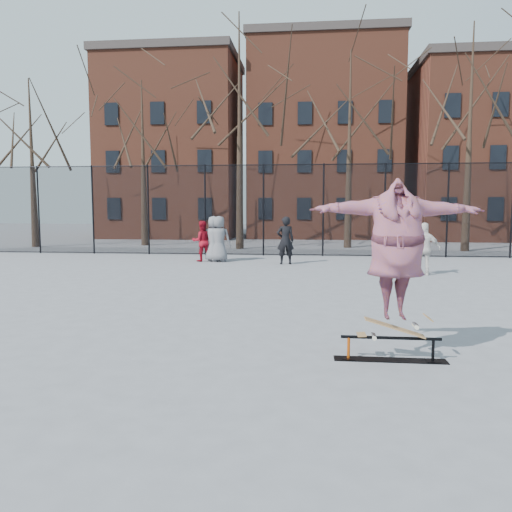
# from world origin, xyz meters

# --- Properties ---
(ground) EXTENTS (100.00, 100.00, 0.00)m
(ground) POSITION_xyz_m (0.00, 0.00, 0.00)
(ground) COLOR slate
(skate_rail) EXTENTS (1.59, 0.24, 0.35)m
(skate_rail) POSITION_xyz_m (1.77, -1.76, 0.14)
(skate_rail) COLOR black
(skate_rail) RESTS_ON ground
(skateboard) EXTENTS (0.93, 0.22, 0.11)m
(skateboard) POSITION_xyz_m (1.82, -1.76, 0.40)
(skateboard) COLOR olive
(skateboard) RESTS_ON skate_rail
(skater) EXTENTS (2.45, 0.80, 1.96)m
(skater) POSITION_xyz_m (1.82, -1.76, 1.44)
(skater) COLOR #7A3D98
(skater) RESTS_ON skateboard
(bystander_grey) EXTENTS (0.90, 0.61, 1.80)m
(bystander_grey) POSITION_xyz_m (-2.90, 10.36, 0.90)
(bystander_grey) COLOR slate
(bystander_grey) RESTS_ON ground
(bystander_black) EXTENTS (0.72, 0.54, 1.79)m
(bystander_black) POSITION_xyz_m (-0.28, 9.82, 0.89)
(bystander_black) COLOR black
(bystander_black) RESTS_ON ground
(bystander_red) EXTENTS (0.95, 0.86, 1.60)m
(bystander_red) POSITION_xyz_m (-3.60, 10.42, 0.80)
(bystander_red) COLOR maroon
(bystander_red) RESTS_ON ground
(bystander_white) EXTENTS (1.05, 0.64, 1.66)m
(bystander_white) POSITION_xyz_m (4.24, 7.33, 0.83)
(bystander_white) COLOR silver
(bystander_white) RESTS_ON ground
(bystander_extra) EXTENTS (0.89, 0.59, 1.79)m
(bystander_extra) POSITION_xyz_m (-3.13, 10.45, 0.90)
(bystander_extra) COLOR slate
(bystander_extra) RESTS_ON ground
(fence) EXTENTS (34.03, 0.07, 4.00)m
(fence) POSITION_xyz_m (-0.01, 13.00, 2.05)
(fence) COLOR black
(fence) RESTS_ON ground
(tree_row) EXTENTS (33.66, 7.46, 10.67)m
(tree_row) POSITION_xyz_m (-0.25, 17.15, 7.36)
(tree_row) COLOR black
(tree_row) RESTS_ON ground
(rowhouses) EXTENTS (29.00, 7.00, 13.00)m
(rowhouses) POSITION_xyz_m (0.72, 26.00, 6.06)
(rowhouses) COLOR brown
(rowhouses) RESTS_ON ground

